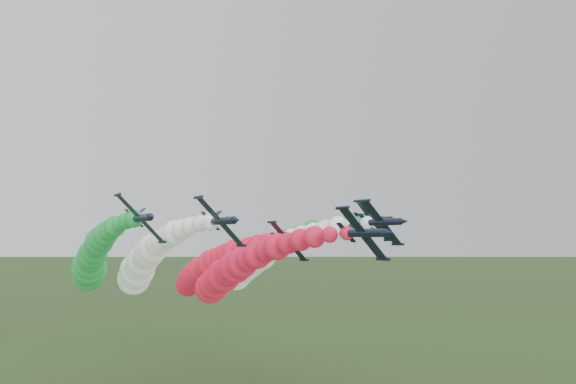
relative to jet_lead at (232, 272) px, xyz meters
name	(u,v)px	position (x,y,z in m)	size (l,w,h in m)	color
jet_lead	(232,272)	(0.00, 0.00, 0.00)	(12.92, 69.45, 18.24)	black
jet_inner_left	(144,264)	(-12.84, 14.60, 1.40)	(13.17, 69.70, 18.49)	black
jet_inner_right	(259,261)	(10.50, 8.60, 1.74)	(12.93, 69.45, 18.25)	black
jet_outer_left	(93,261)	(-21.42, 21.51, 1.93)	(12.97, 69.50, 18.29)	black
jet_outer_right	(261,257)	(15.61, 17.00, 2.14)	(13.01, 69.54, 18.33)	black
jet_trail	(203,271)	(4.67, 25.55, -1.12)	(12.80, 69.32, 18.12)	black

